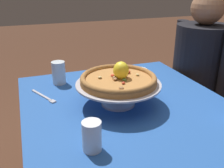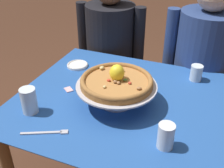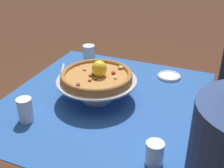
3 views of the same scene
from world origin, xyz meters
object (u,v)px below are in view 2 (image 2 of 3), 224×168
Objects in this scene: side_plate at (78,65)px; sugar_packet at (69,90)px; water_glass_back_right at (196,74)px; water_glass_front_left at (29,102)px; diner_right at (201,72)px; pizza_stand at (116,89)px; dinner_fork at (47,133)px; diner_left at (110,57)px; pizza at (117,81)px; water_glass_front_right at (166,137)px.

sugar_packet is at bearing -71.89° from side_plate.
side_plate is (-0.71, -0.10, -0.03)m from water_glass_back_right.
water_glass_front_left is 0.10× the size of diner_right.
side_plate is at bearing -151.01° from diner_right.
pizza_stand is at bearing -117.06° from diner_right.
dinner_fork is 0.16× the size of diner_left.
water_glass_back_right reaches higher than side_plate.
side_plate reaches higher than sugar_packet.
diner_right is at bearing 46.33° from sugar_packet.
water_glass_back_right reaches higher than sugar_packet.
sugar_packet is at bearing 176.53° from pizza.
water_glass_front_left is at bearing -148.04° from pizza.
side_plate is (-0.02, 0.50, -0.05)m from water_glass_front_left.
diner_right is (0.01, 0.30, -0.13)m from water_glass_back_right.
water_glass_front_left is at bearing -88.15° from side_plate.
pizza_stand is 0.42m from water_glass_front_left.
water_glass_front_left is at bearing -127.95° from diner_right.
pizza_stand is at bearing 144.21° from water_glass_front_right.
diner_right reaches higher than diner_left.
diner_left is (-0.62, 0.94, -0.17)m from water_glass_front_right.
dinner_fork is at bearing -118.43° from diner_right.
sugar_packet is (0.09, -0.27, -0.01)m from side_plate.
water_glass_back_right is 0.07× the size of diner_right.
side_plate is at bearing 143.35° from water_glass_front_right.
pizza_stand reaches higher than dinner_fork.
water_glass_back_right is 0.77m from diner_left.
pizza_stand is 0.47m from side_plate.
water_glass_back_right is at bearing 53.17° from dinner_fork.
pizza is at bearing 144.10° from water_glass_front_right.
pizza reaches higher than water_glass_front_right.
water_glass_back_right is 0.08× the size of diner_left.
pizza_stand reaches higher than water_glass_back_right.
water_glass_front_right is 0.83m from side_plate.
pizza reaches higher than pizza_stand.
water_glass_back_right is at bearing 8.37° from side_plate.
water_glass_front_right is 0.62m from sugar_packet.
side_plate is 0.46m from diner_left.
pizza_stand is 2.05× the size of dinner_fork.
sugar_packet is (-0.62, -0.37, -0.04)m from water_glass_back_right.
sugar_packet is at bearing 104.67° from dinner_fork.
water_glass_front_right is 0.91m from diner_right.
diner_left is (0.02, 0.95, -0.18)m from water_glass_front_left.
diner_right is at bearing 28.99° from side_plate.
pizza is 0.31m from sugar_packet.
diner_left reaches higher than pizza.
pizza reaches higher than side_plate.
sugar_packet is (-0.28, 0.02, -0.13)m from pizza.
side_plate is at bearing 91.85° from water_glass_front_left.
sugar_packet is (0.07, 0.24, -0.05)m from water_glass_front_left.
water_glass_back_right is (0.34, 0.39, -0.09)m from pizza.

